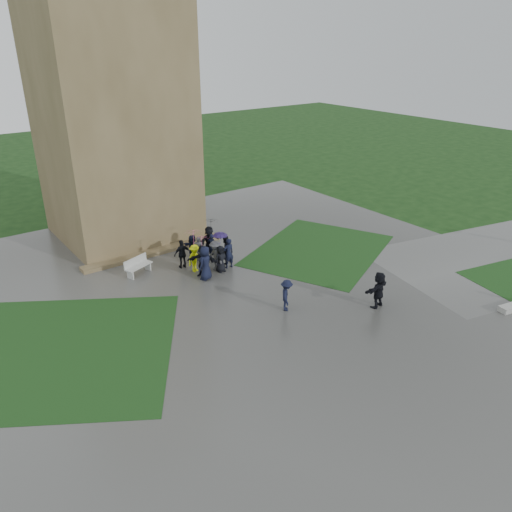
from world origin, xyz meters
TOP-DOWN VIEW (x-y plane):
  - ground at (0.00, 0.00)m, footprint 120.00×120.00m
  - plaza at (0.00, 2.00)m, footprint 34.00×34.00m
  - lawn_inset_left at (-8.50, 4.00)m, footprint 14.10×13.46m
  - lawn_inset_right at (8.50, 5.00)m, footprint 11.12×10.15m
  - tower at (0.00, 15.00)m, footprint 8.00×8.00m
  - tower_plinth at (0.00, 10.60)m, footprint 9.00×0.80m
  - bench at (-1.97, 8.56)m, footprint 1.76×1.08m
  - visitor_cluster at (1.55, 7.07)m, footprint 3.57×3.89m
  - pedestrian_mid at (2.15, 0.53)m, footprint 1.06×1.14m
  - pedestrian_near at (5.97, -1.88)m, footprint 1.79×0.87m

SIDE VIEW (x-z plane):
  - ground at x=0.00m, z-range 0.00..0.00m
  - plaza at x=0.00m, z-range 0.00..0.02m
  - lawn_inset_left at x=-8.50m, z-range 0.02..0.03m
  - lawn_inset_right at x=8.50m, z-range 0.02..0.03m
  - tower_plinth at x=0.00m, z-range 0.02..0.24m
  - bench at x=-1.97m, z-range 0.03..1.01m
  - pedestrian_mid at x=2.15m, z-range 0.02..1.62m
  - pedestrian_near at x=5.97m, z-range 0.02..1.87m
  - visitor_cluster at x=1.55m, z-range -0.14..2.37m
  - tower at x=0.00m, z-range 0.00..18.00m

